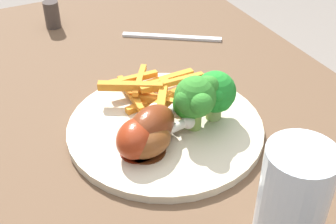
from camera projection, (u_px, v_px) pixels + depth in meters
The scene contains 12 objects.
dining_table at pixel (170, 195), 0.70m from camera, with size 1.10×0.65×0.71m.
dinner_plate at pixel (168, 127), 0.64m from camera, with size 0.27×0.27×0.01m, color beige.
broccoli_floret_front at pixel (197, 97), 0.59m from camera, with size 0.07×0.07×0.08m.
broccoli_floret_middle at pixel (189, 102), 0.61m from camera, with size 0.05×0.05×0.06m.
broccoli_floret_back at pixel (215, 93), 0.62m from camera, with size 0.06×0.06×0.07m.
carrot_fries_pile at pixel (151, 91), 0.67m from camera, with size 0.13×0.16×0.03m.
chicken_drumstick_near at pixel (138, 137), 0.57m from camera, with size 0.10×0.10×0.05m.
chicken_drumstick_far at pixel (148, 139), 0.58m from camera, with size 0.07×0.11×0.04m.
chicken_drumstick_extra at pixel (153, 126), 0.59m from camera, with size 0.09×0.12×0.05m.
fork at pixel (172, 37), 0.86m from camera, with size 0.19×0.01×0.01m, color silver.
water_glass at pixel (292, 205), 0.44m from camera, with size 0.07×0.07×0.14m, color silver.
pepper_shaker at pixel (52, 15), 0.89m from camera, with size 0.03×0.03×0.05m, color #423833.
Camera 1 is at (-0.43, 0.22, 1.12)m, focal length 48.33 mm.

